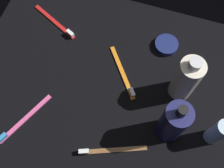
% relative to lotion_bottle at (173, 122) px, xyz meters
% --- Properties ---
extents(ground_plane, '(0.84, 0.64, 0.01)m').
position_rel_lotion_bottle_xyz_m(ground_plane, '(0.18, -0.07, -0.09)').
color(ground_plane, black).
extents(lotion_bottle, '(0.07, 0.07, 0.19)m').
position_rel_lotion_bottle_xyz_m(lotion_bottle, '(0.00, 0.00, 0.00)').
color(lotion_bottle, navy).
rests_on(lotion_bottle, ground_plane).
extents(bodywash_bottle, '(0.06, 0.06, 0.18)m').
position_rel_lotion_bottle_xyz_m(bodywash_bottle, '(-0.01, -0.12, -0.00)').
color(bodywash_bottle, silver).
rests_on(bodywash_bottle, ground_plane).
extents(deodorant_stick, '(0.04, 0.04, 0.11)m').
position_rel_lotion_bottle_xyz_m(deodorant_stick, '(-0.12, -0.02, -0.03)').
color(deodorant_stick, silver).
rests_on(deodorant_stick, ground_plane).
extents(toothbrush_orange, '(0.12, 0.15, 0.02)m').
position_rel_lotion_bottle_xyz_m(toothbrush_orange, '(0.16, -0.12, -0.07)').
color(toothbrush_orange, orange).
rests_on(toothbrush_orange, ground_plane).
extents(toothbrush_brown, '(0.17, 0.08, 0.02)m').
position_rel_lotion_bottle_xyz_m(toothbrush_brown, '(0.13, 0.10, -0.07)').
color(toothbrush_brown, brown).
rests_on(toothbrush_brown, ground_plane).
extents(toothbrush_pink, '(0.09, 0.17, 0.02)m').
position_rel_lotion_bottle_xyz_m(toothbrush_pink, '(0.38, 0.10, -0.07)').
color(toothbrush_pink, '#E55999').
rests_on(toothbrush_pink, ground_plane).
extents(toothbrush_red, '(0.17, 0.09, 0.02)m').
position_rel_lotion_bottle_xyz_m(toothbrush_red, '(0.41, -0.23, -0.07)').
color(toothbrush_red, red).
rests_on(toothbrush_red, ground_plane).
extents(cream_tin_left, '(0.07, 0.07, 0.02)m').
position_rel_lotion_bottle_xyz_m(cream_tin_left, '(0.06, -0.25, -0.07)').
color(cream_tin_left, navy).
rests_on(cream_tin_left, ground_plane).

